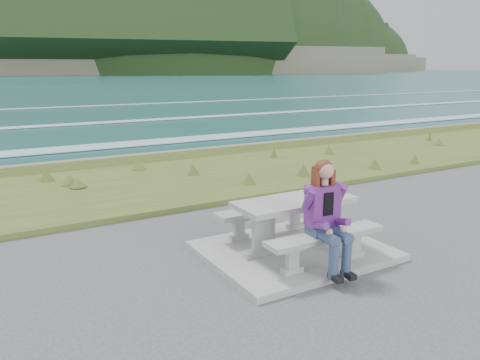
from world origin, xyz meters
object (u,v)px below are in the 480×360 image
Objects in this scene: bench_landward at (325,240)px; picnic_table at (295,210)px; bench_seaward at (268,213)px; seated_woman at (329,231)px.

picnic_table is at bearing 90.00° from bench_landward.
bench_landward is 1.40m from bench_seaward.
bench_landward is (0.00, -0.70, -0.23)m from picnic_table.
bench_landward and bench_seaward have the same top height.
picnic_table is 0.84m from seated_woman.
picnic_table is 1.00× the size of bench_seaward.
seated_woman reaches higher than picnic_table.
bench_seaward is (0.00, 1.40, 0.00)m from bench_landward.
seated_woman is at bearing -94.69° from picnic_table.
seated_woman is (-0.07, -0.14, 0.19)m from bench_landward.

